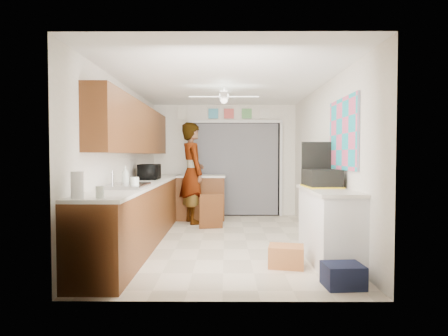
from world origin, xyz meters
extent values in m
plane|color=beige|center=(0.00, 0.00, 0.00)|extent=(5.00, 5.00, 0.00)
plane|color=white|center=(0.00, 0.00, 2.50)|extent=(5.00, 5.00, 0.00)
plane|color=white|center=(0.00, 2.50, 1.25)|extent=(3.20, 0.00, 3.20)
plane|color=white|center=(0.00, -2.50, 1.25)|extent=(3.20, 0.00, 3.20)
plane|color=white|center=(-1.60, 0.00, 1.25)|extent=(0.00, 5.00, 5.00)
plane|color=white|center=(1.60, 0.00, 1.25)|extent=(0.00, 5.00, 5.00)
cube|color=brown|center=(-1.30, 0.00, 0.45)|extent=(0.60, 4.80, 0.90)
cube|color=white|center=(-1.29, 0.00, 0.92)|extent=(0.62, 4.80, 0.04)
cube|color=brown|center=(-1.44, 0.20, 1.80)|extent=(0.32, 4.00, 0.80)
cube|color=silver|center=(-1.29, -1.00, 0.95)|extent=(0.50, 0.76, 0.06)
cylinder|color=silver|center=(-1.48, -1.00, 1.05)|extent=(0.03, 0.03, 0.22)
cube|color=brown|center=(-0.50, 2.00, 0.45)|extent=(1.00, 0.60, 0.90)
cube|color=white|center=(-0.50, 2.00, 0.92)|extent=(1.04, 0.64, 0.04)
cube|color=black|center=(0.25, 2.47, 1.05)|extent=(2.00, 0.06, 2.10)
cube|color=slate|center=(0.25, 2.43, 1.05)|extent=(1.90, 0.03, 2.05)
cube|color=white|center=(-0.77, 2.44, 1.05)|extent=(0.06, 0.04, 2.10)
cube|color=white|center=(1.27, 2.44, 1.05)|extent=(0.06, 0.04, 2.10)
cube|color=white|center=(0.25, 2.44, 2.12)|extent=(2.10, 0.04, 0.06)
cube|color=#4CAACC|center=(-0.25, 2.47, 2.30)|extent=(0.22, 0.02, 0.22)
cube|color=#D55450|center=(0.10, 2.47, 2.30)|extent=(0.22, 0.02, 0.22)
cube|color=#5FA760|center=(0.50, 2.47, 2.30)|extent=(0.22, 0.02, 0.22)
cube|color=white|center=(0.90, 2.47, 2.30)|extent=(0.22, 0.02, 0.22)
cube|color=silver|center=(-0.95, 2.47, 2.30)|extent=(0.22, 0.02, 0.26)
cube|color=white|center=(1.35, -1.20, 0.45)|extent=(0.50, 1.40, 0.90)
cube|color=white|center=(1.34, -1.20, 0.92)|extent=(0.54, 1.44, 0.04)
cube|color=#E95580|center=(1.58, -1.00, 1.65)|extent=(0.03, 1.15, 0.95)
cube|color=white|center=(0.00, 0.20, 2.32)|extent=(1.14, 1.14, 0.24)
imported|color=black|center=(-1.31, 0.61, 1.07)|extent=(0.33, 0.49, 0.27)
imported|color=silver|center=(-1.39, -0.69, 1.08)|extent=(0.13, 0.13, 0.28)
cylinder|color=silver|center=(-1.13, -1.21, 1.02)|extent=(0.11, 0.11, 0.15)
cylinder|color=silver|center=(-1.23, -2.23, 1.00)|extent=(0.09, 0.09, 0.12)
cylinder|color=white|center=(-1.45, -2.25, 1.07)|extent=(0.16, 0.16, 0.27)
cube|color=black|center=(1.32, -0.92, 1.06)|extent=(0.44, 0.57, 0.24)
cube|color=yellow|center=(1.32, -0.92, 0.95)|extent=(0.47, 0.60, 0.02)
cube|color=black|center=(1.32, -0.63, 1.31)|extent=(0.42, 0.05, 0.50)
cube|color=#AF6137|center=(0.77, -1.42, 0.13)|extent=(0.47, 0.39, 0.26)
cube|color=#151A35|center=(1.25, -2.11, 0.12)|extent=(0.42, 0.36, 0.24)
cube|color=brown|center=(-0.23, 0.89, 0.33)|extent=(0.47, 0.25, 0.65)
imported|color=white|center=(-0.64, 1.55, 1.01)|extent=(0.72, 0.86, 2.02)
cube|color=black|center=(-0.17, 1.55, 0.19)|extent=(0.36, 0.52, 0.38)
camera|label=1|loc=(0.03, -5.95, 1.37)|focal=30.00mm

